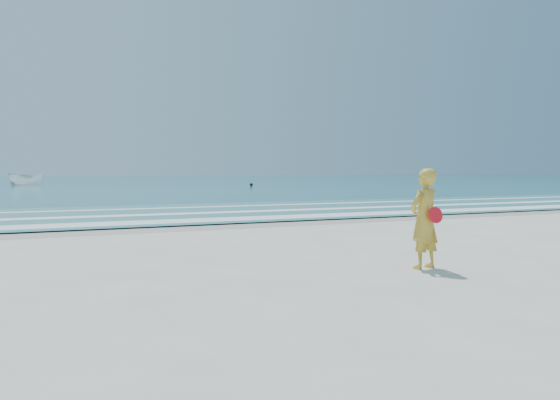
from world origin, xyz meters
name	(u,v)px	position (x,y,z in m)	size (l,w,h in m)	color
ground	(362,284)	(0.00, 0.00, 0.00)	(400.00, 400.00, 0.00)	silver
wet_sand	(190,226)	(0.00, 9.00, 0.00)	(400.00, 2.40, 0.00)	#B2A893
ocean	(52,180)	(0.00, 105.00, 0.02)	(400.00, 190.00, 0.04)	#19727F
shallow	(154,213)	(0.00, 14.00, 0.04)	(400.00, 10.00, 0.01)	#59B7AD
foam_near	(179,221)	(0.00, 10.30, 0.05)	(400.00, 1.40, 0.01)	white
foam_mid	(159,214)	(0.00, 13.20, 0.05)	(400.00, 0.90, 0.01)	white
foam_far	(141,209)	(0.00, 16.50, 0.05)	(400.00, 0.60, 0.01)	white
boat	(27,178)	(-4.26, 61.69, 0.82)	(1.53, 4.05, 1.57)	white
buoy	(251,185)	(17.33, 47.36, 0.21)	(0.35, 0.35, 0.35)	black
woman	(424,219)	(1.63, 0.63, 0.83)	(0.68, 0.53, 1.66)	gold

